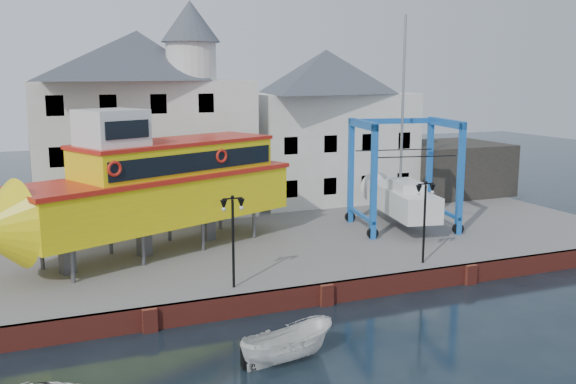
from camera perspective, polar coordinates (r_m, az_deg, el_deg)
name	(u,v)px	position (r m, az deg, el deg)	size (l,w,h in m)	color
ground	(326,305)	(29.78, 3.38, -10.01)	(140.00, 140.00, 0.00)	black
hardstanding	(248,238)	(39.37, -3.57, -4.14)	(44.00, 22.00, 1.00)	#5F5C5A
quay_wall	(325,294)	(29.70, 3.30, -9.04)	(44.00, 0.47, 1.00)	maroon
building_white_main	(142,120)	(44.22, -12.82, 6.22)	(14.00, 8.30, 14.00)	white
building_white_right	(325,125)	(49.08, 3.35, 5.98)	(12.00, 8.00, 11.20)	white
shed_dark	(449,168)	(52.91, 14.08, 2.09)	(8.00, 7.00, 4.00)	black
lamp_post_left	(233,218)	(28.25, -4.93, -2.32)	(1.12, 0.32, 4.20)	black
lamp_post_right	(425,201)	(32.58, 12.10, -0.80)	(1.12, 0.32, 4.20)	black
tour_boat	(143,187)	(34.01, -12.78, 0.42)	(17.85, 11.02, 7.70)	#59595E
travel_lift	(398,192)	(40.74, 9.77, 0.04)	(6.76, 8.77, 12.87)	#16459D
motorboat_a	(287,361)	(24.37, -0.07, -14.81)	(1.46, 3.89, 1.50)	silver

